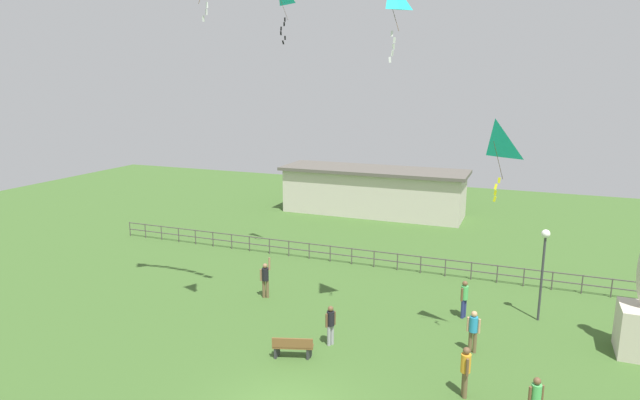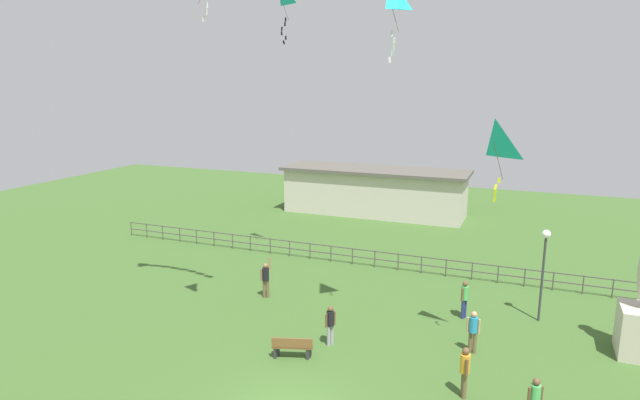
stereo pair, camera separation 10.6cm
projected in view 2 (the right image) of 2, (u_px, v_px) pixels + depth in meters
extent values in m
cylinder|color=#38383D|center=(542.00, 280.00, 22.50)|extent=(0.10, 0.10, 3.69)
sphere|color=white|center=(546.00, 234.00, 22.08)|extent=(0.36, 0.36, 0.36)
cube|color=brown|center=(293.00, 346.00, 19.72)|extent=(1.55, 0.84, 0.06)
cube|color=brown|center=(292.00, 343.00, 19.50)|extent=(1.45, 0.52, 0.36)
cube|color=#333338|center=(277.00, 351.00, 19.81)|extent=(0.08, 0.36, 0.45)
cube|color=#333338|center=(309.00, 352.00, 19.73)|extent=(0.08, 0.36, 0.45)
cylinder|color=brown|center=(268.00, 289.00, 25.28)|extent=(0.15, 0.15, 0.86)
cylinder|color=brown|center=(264.00, 289.00, 25.29)|extent=(0.15, 0.15, 0.86)
cylinder|color=black|center=(266.00, 274.00, 25.13)|extent=(0.31, 0.31, 0.61)
sphere|color=#8C6647|center=(265.00, 266.00, 25.04)|extent=(0.23, 0.23, 0.23)
cylinder|color=#8C6647|center=(270.00, 264.00, 24.96)|extent=(0.15, 0.20, 0.58)
cylinder|color=#8C6647|center=(261.00, 275.00, 25.14)|extent=(0.09, 0.09, 0.58)
cylinder|color=brown|center=(470.00, 342.00, 20.11)|extent=(0.14, 0.14, 0.84)
cylinder|color=brown|center=(475.00, 343.00, 20.04)|extent=(0.14, 0.14, 0.84)
cylinder|color=#268CBF|center=(474.00, 325.00, 19.92)|extent=(0.31, 0.31, 0.59)
sphere|color=tan|center=(474.00, 314.00, 19.84)|extent=(0.23, 0.23, 0.23)
cylinder|color=tan|center=(468.00, 324.00, 20.01)|extent=(0.09, 0.09, 0.56)
cylinder|color=tan|center=(479.00, 327.00, 19.85)|extent=(0.09, 0.09, 0.56)
cylinder|color=navy|center=(463.00, 309.00, 23.01)|extent=(0.14, 0.14, 0.85)
cylinder|color=navy|center=(465.00, 308.00, 23.13)|extent=(0.14, 0.14, 0.85)
cylinder|color=#4CB259|center=(465.00, 293.00, 22.92)|extent=(0.31, 0.31, 0.60)
sphere|color=brown|center=(465.00, 284.00, 22.83)|extent=(0.23, 0.23, 0.23)
cylinder|color=brown|center=(462.00, 295.00, 22.78)|extent=(0.09, 0.09, 0.57)
cylinder|color=brown|center=(467.00, 292.00, 23.06)|extent=(0.09, 0.09, 0.57)
cylinder|color=#99999E|center=(329.00, 336.00, 20.63)|extent=(0.14, 0.14, 0.81)
cylinder|color=#99999E|center=(332.00, 335.00, 20.73)|extent=(0.14, 0.14, 0.81)
cylinder|color=black|center=(330.00, 318.00, 20.53)|extent=(0.30, 0.30, 0.57)
sphere|color=brown|center=(330.00, 309.00, 20.45)|extent=(0.22, 0.22, 0.22)
cylinder|color=brown|center=(326.00, 321.00, 20.42)|extent=(0.09, 0.09, 0.55)
cylinder|color=brown|center=(334.00, 318.00, 20.66)|extent=(0.09, 0.09, 0.55)
cylinder|color=brown|center=(463.00, 383.00, 17.31)|extent=(0.15, 0.15, 0.88)
cylinder|color=brown|center=(464.00, 386.00, 17.14)|extent=(0.15, 0.15, 0.88)
cylinder|color=orange|center=(465.00, 363.00, 17.07)|extent=(0.32, 0.32, 0.62)
sphere|color=brown|center=(466.00, 351.00, 16.98)|extent=(0.23, 0.23, 0.23)
cylinder|color=brown|center=(464.00, 361.00, 17.28)|extent=(0.10, 0.10, 0.59)
cylinder|color=brown|center=(467.00, 368.00, 16.87)|extent=(0.10, 0.10, 0.59)
cylinder|color=#4CB259|center=(535.00, 394.00, 15.52)|extent=(0.30, 0.30, 0.58)
sphere|color=brown|center=(537.00, 382.00, 15.44)|extent=(0.22, 0.22, 0.22)
cylinder|color=brown|center=(541.00, 394.00, 15.57)|extent=(0.09, 0.09, 0.55)
cylinder|color=brown|center=(529.00, 396.00, 15.50)|extent=(0.09, 0.09, 0.55)
cylinder|color=#4C381E|center=(394.00, 14.00, 18.31)|extent=(0.52, 0.59, 1.18)
cube|color=white|center=(392.00, 33.00, 18.44)|extent=(0.08, 0.04, 0.20)
cube|color=white|center=(394.00, 40.00, 18.49)|extent=(0.09, 0.03, 0.20)
cube|color=white|center=(393.00, 47.00, 18.54)|extent=(0.09, 0.04, 0.20)
cube|color=white|center=(392.00, 53.00, 18.58)|extent=(0.12, 0.03, 0.21)
cube|color=white|center=(390.00, 60.00, 18.62)|extent=(0.10, 0.03, 0.21)
cylinder|color=#4C381E|center=(283.00, 5.00, 26.57)|extent=(0.33, 0.56, 1.36)
cube|color=black|center=(286.00, 20.00, 26.72)|extent=(0.08, 0.01, 0.20)
cube|color=black|center=(285.00, 24.00, 26.77)|extent=(0.09, 0.03, 0.20)
cube|color=black|center=(282.00, 29.00, 26.80)|extent=(0.09, 0.03, 0.20)
cube|color=black|center=(282.00, 33.00, 26.85)|extent=(0.08, 0.04, 0.20)
cube|color=black|center=(286.00, 38.00, 26.91)|extent=(0.08, 0.02, 0.20)
cube|color=black|center=(284.00, 42.00, 26.95)|extent=(0.12, 0.05, 0.21)
cube|color=white|center=(207.00, 5.00, 18.14)|extent=(0.10, 0.03, 0.21)
cube|color=white|center=(206.00, 12.00, 18.18)|extent=(0.08, 0.02, 0.20)
cube|color=white|center=(203.00, 19.00, 18.22)|extent=(0.09, 0.03, 0.20)
pyramid|color=#19B2B2|center=(494.00, 141.00, 17.94)|extent=(1.27, 1.14, 1.38)
cylinder|color=#4C381E|center=(498.00, 161.00, 18.29)|extent=(0.37, 0.61, 1.38)
cube|color=yellow|center=(499.00, 181.00, 18.45)|extent=(0.09, 0.02, 0.20)
cube|color=yellow|center=(496.00, 187.00, 18.48)|extent=(0.11, 0.05, 0.21)
cube|color=yellow|center=(495.00, 193.00, 18.53)|extent=(0.10, 0.04, 0.20)
cube|color=yellow|center=(495.00, 199.00, 18.58)|extent=(0.12, 0.03, 0.21)
cylinder|color=#4C4742|center=(131.00, 229.00, 35.58)|extent=(0.06, 0.06, 0.95)
cylinder|color=#4C4742|center=(147.00, 231.00, 35.12)|extent=(0.06, 0.06, 0.95)
cylinder|color=#4C4742|center=(163.00, 233.00, 34.65)|extent=(0.06, 0.06, 0.95)
cylinder|color=#4C4742|center=(180.00, 235.00, 34.16)|extent=(0.06, 0.06, 0.95)
cylinder|color=#4C4742|center=(197.00, 237.00, 33.70)|extent=(0.06, 0.06, 0.95)
cylinder|color=#4C4742|center=(214.00, 239.00, 33.23)|extent=(0.06, 0.06, 0.95)
cylinder|color=#4C4742|center=(233.00, 241.00, 32.74)|extent=(0.06, 0.06, 0.95)
cylinder|color=#4C4742|center=(250.00, 244.00, 32.29)|extent=(0.06, 0.06, 0.95)
cylinder|color=#4C4742|center=(270.00, 246.00, 31.80)|extent=(0.06, 0.06, 0.95)
cylinder|color=#4C4742|center=(290.00, 248.00, 31.33)|extent=(0.06, 0.06, 0.95)
cylinder|color=#4C4742|center=(310.00, 251.00, 30.86)|extent=(0.06, 0.06, 0.95)
cylinder|color=#4C4742|center=(331.00, 254.00, 30.39)|extent=(0.06, 0.06, 0.95)
cylinder|color=#4C4742|center=(352.00, 256.00, 29.92)|extent=(0.06, 0.06, 0.95)
cylinder|color=#4C4742|center=(375.00, 259.00, 29.44)|extent=(0.06, 0.06, 0.95)
cylinder|color=#4C4742|center=(398.00, 262.00, 28.96)|extent=(0.06, 0.06, 0.95)
cylinder|color=#4C4742|center=(421.00, 265.00, 28.50)|extent=(0.06, 0.06, 0.95)
cylinder|color=#4C4742|center=(446.00, 268.00, 28.03)|extent=(0.06, 0.06, 0.95)
cylinder|color=#4C4742|center=(472.00, 271.00, 27.54)|extent=(0.06, 0.06, 0.95)
cylinder|color=#4C4742|center=(498.00, 274.00, 27.08)|extent=(0.06, 0.06, 0.95)
cylinder|color=#4C4742|center=(525.00, 278.00, 26.62)|extent=(0.06, 0.06, 0.95)
cylinder|color=#4C4742|center=(553.00, 281.00, 26.14)|extent=(0.06, 0.06, 0.95)
cylinder|color=#4C4742|center=(583.00, 285.00, 25.65)|extent=(0.06, 0.06, 0.95)
cylinder|color=#4C4742|center=(613.00, 289.00, 25.19)|extent=(0.06, 0.06, 0.95)
cube|color=#4C4742|center=(396.00, 254.00, 28.92)|extent=(36.00, 0.05, 0.05)
cube|color=#4C4742|center=(396.00, 262.00, 29.01)|extent=(36.00, 0.05, 0.05)
cube|color=beige|center=(374.00, 193.00, 41.36)|extent=(13.63, 3.87, 3.32)
cube|color=#59544C|center=(375.00, 170.00, 40.98)|extent=(14.23, 4.47, 0.24)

